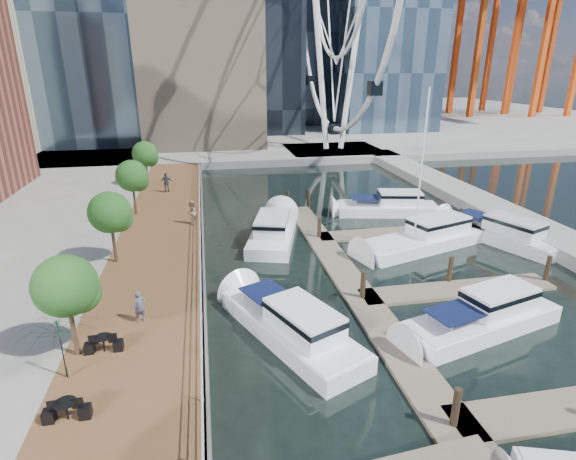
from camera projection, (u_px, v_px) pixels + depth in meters
The scene contains 16 objects.
ground at pixel (358, 402), 18.09m from camera, with size 520.00×520.00×0.00m, color black.
boardwalk at pixel (157, 260), 30.19m from camera, with size 6.00×60.00×1.00m, color brown.
seawall at pixel (203, 256), 30.71m from camera, with size 0.25×60.00×1.00m, color #595954.
land_far at pixel (223, 119), 112.07m from camera, with size 200.00×114.00×1.00m, color gray.
breakwater at pixel (499, 213), 39.88m from camera, with size 4.00×60.00×1.00m, color gray.
pier at pixel (333, 152), 68.37m from camera, with size 14.00×12.00×1.00m, color gray.
railing at pixel (200, 243), 30.34m from camera, with size 0.10×60.00×1.05m, color white, non-canonical shape.
floating_docks at pixel (426, 271), 28.52m from camera, with size 16.00×34.00×2.60m.
port_cranes at pixel (495, 36), 111.39m from camera, with size 40.00×52.00×38.00m.
street_trees at pixel (110, 213), 27.55m from camera, with size 2.60×42.60×4.60m.
cafe_tables at pixel (63, 454), 13.95m from camera, with size 2.50×13.70×0.74m.
yacht_foreground at pixel (480, 330), 23.02m from camera, with size 2.59×9.68×2.15m, color white, non-canonical shape.
pedestrian_near at pixel (140, 307), 21.70m from camera, with size 0.58×0.38×1.60m, color #53586F.
pedestrian_mid at pixel (191, 213), 35.13m from camera, with size 0.94×0.73×1.93m, color gray.
pedestrian_far at pixel (167, 182), 44.24m from camera, with size 1.15×0.48×1.96m, color #32393E.
moored_yachts at pixel (408, 254), 32.35m from camera, with size 24.90×34.11×11.50m.
Camera 1 is at (-5.51, -13.83, 12.72)m, focal length 28.00 mm.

